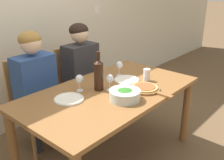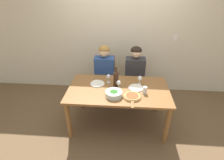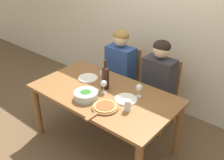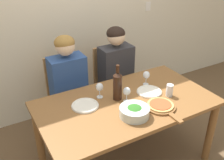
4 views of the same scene
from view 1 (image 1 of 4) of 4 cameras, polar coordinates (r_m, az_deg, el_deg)
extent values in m
plane|color=brown|center=(2.70, -0.47, -16.66)|extent=(40.00, 40.00, 0.00)
cube|color=beige|center=(3.11, -18.47, 14.51)|extent=(10.00, 0.05, 2.70)
cube|color=white|center=(3.78, -3.29, 15.00)|extent=(0.08, 0.01, 0.12)
cube|color=brown|center=(2.33, -0.52, -2.68)|extent=(1.64, 0.91, 0.04)
cylinder|color=brown|center=(2.88, 15.78, -6.72)|extent=(0.08, 0.08, 0.69)
cylinder|color=brown|center=(2.38, -20.72, -13.65)|extent=(0.08, 0.08, 0.69)
cylinder|color=brown|center=(3.25, 3.16, -2.62)|extent=(0.08, 0.08, 0.69)
cube|color=#9E7042|center=(2.77, -16.01, -5.99)|extent=(0.42, 0.42, 0.04)
cube|color=#9E7042|center=(2.83, -18.73, -0.05)|extent=(0.38, 0.03, 0.48)
cylinder|color=#9E7042|center=(2.66, -16.66, -12.92)|extent=(0.04, 0.04, 0.41)
cylinder|color=#9E7042|center=(2.83, -10.16, -9.96)|extent=(0.04, 0.04, 0.41)
cylinder|color=#9E7042|center=(2.95, -20.76, -9.85)|extent=(0.04, 0.04, 0.41)
cylinder|color=#9E7042|center=(3.11, -14.65, -7.40)|extent=(0.04, 0.04, 0.41)
cube|color=#9E7042|center=(3.10, -6.80, -2.32)|extent=(0.42, 0.42, 0.04)
cube|color=#9E7042|center=(3.14, -9.41, 2.93)|extent=(0.38, 0.03, 0.48)
cylinder|color=#9E7042|center=(2.95, -6.84, -8.37)|extent=(0.04, 0.04, 0.41)
cylinder|color=#9E7042|center=(3.19, -1.78, -5.88)|extent=(0.04, 0.04, 0.41)
cylinder|color=#9E7042|center=(3.22, -11.44, -6.07)|extent=(0.04, 0.04, 0.41)
cylinder|color=#9E7042|center=(3.43, -6.46, -3.95)|extent=(0.04, 0.04, 0.41)
cylinder|color=#28282D|center=(2.77, -16.21, -10.90)|extent=(0.10, 0.10, 0.45)
cylinder|color=#28282D|center=(2.85, -13.18, -9.58)|extent=(0.10, 0.10, 0.45)
cube|color=navy|center=(2.64, -16.40, -0.55)|extent=(0.38, 0.22, 0.54)
cylinder|color=navy|center=(2.41, -16.77, -6.57)|extent=(0.07, 0.31, 0.14)
cylinder|color=navy|center=(2.62, -9.46, -3.66)|extent=(0.07, 0.31, 0.14)
sphere|color=beige|center=(2.53, -17.31, 7.69)|extent=(0.20, 0.20, 0.20)
ellipsoid|color=olive|center=(2.53, -17.51, 8.49)|extent=(0.21, 0.21, 0.15)
cylinder|color=#28282D|center=(3.08, -6.86, -6.72)|extent=(0.10, 0.10, 0.45)
cylinder|color=#28282D|center=(3.19, -4.47, -5.60)|extent=(0.10, 0.10, 0.45)
cube|color=#2D2D33|center=(2.98, -6.78, 2.66)|extent=(0.38, 0.22, 0.54)
cylinder|color=#2D2D33|center=(2.74, -6.25, -2.36)|extent=(0.07, 0.31, 0.14)
cylinder|color=#2D2D33|center=(3.00, -0.67, -0.07)|extent=(0.07, 0.31, 0.14)
sphere|color=beige|center=(2.88, -7.12, 10.03)|extent=(0.20, 0.20, 0.20)
ellipsoid|color=black|center=(2.88, -7.28, 10.74)|extent=(0.21, 0.21, 0.15)
cylinder|color=black|center=(2.30, -2.92, 0.73)|extent=(0.08, 0.08, 0.25)
cone|color=black|center=(2.25, -2.99, 4.05)|extent=(0.08, 0.08, 0.03)
cylinder|color=black|center=(2.24, -3.01, 5.33)|extent=(0.03, 0.03, 0.07)
cylinder|color=silver|center=(2.13, 2.81, -3.28)|extent=(0.26, 0.26, 0.08)
ellipsoid|color=#2D6B23|center=(2.13, 2.81, -3.18)|extent=(0.21, 0.21, 0.09)
cylinder|color=silver|center=(2.17, -9.35, -4.16)|extent=(0.25, 0.25, 0.01)
torus|color=silver|center=(2.17, -9.36, -4.02)|extent=(0.24, 0.24, 0.01)
cylinder|color=silver|center=(2.54, 3.18, -0.03)|extent=(0.25, 0.25, 0.01)
torus|color=silver|center=(2.54, 3.19, 0.10)|extent=(0.24, 0.24, 0.01)
cylinder|color=brown|center=(2.35, 7.07, -1.91)|extent=(0.28, 0.28, 0.02)
cube|color=brown|center=(2.25, 11.45, -3.25)|extent=(0.04, 0.14, 0.02)
cylinder|color=tan|center=(2.34, 7.09, -1.58)|extent=(0.24, 0.24, 0.01)
cylinder|color=#AD4C28|center=(2.34, 7.10, -1.39)|extent=(0.19, 0.19, 0.01)
cylinder|color=silver|center=(2.33, -7.00, -2.28)|extent=(0.06, 0.06, 0.01)
cylinder|color=silver|center=(2.31, -7.04, -1.36)|extent=(0.01, 0.01, 0.07)
ellipsoid|color=silver|center=(2.29, -7.12, 0.23)|extent=(0.07, 0.07, 0.08)
ellipsoid|color=maroon|center=(2.29, -7.10, -0.05)|extent=(0.06, 0.06, 0.03)
cylinder|color=silver|center=(2.68, 1.58, 1.03)|extent=(0.06, 0.06, 0.01)
cylinder|color=silver|center=(2.66, 1.59, 1.85)|extent=(0.01, 0.01, 0.07)
ellipsoid|color=silver|center=(2.64, 1.60, 3.26)|extent=(0.07, 0.07, 0.08)
ellipsoid|color=maroon|center=(2.64, 1.60, 3.01)|extent=(0.06, 0.06, 0.03)
cylinder|color=silver|center=(2.32, -0.53, -2.22)|extent=(0.06, 0.06, 0.01)
cylinder|color=silver|center=(2.30, -0.53, -1.30)|extent=(0.01, 0.01, 0.07)
ellipsoid|color=silver|center=(2.28, -0.53, 0.31)|extent=(0.07, 0.07, 0.08)
ellipsoid|color=maroon|center=(2.28, -0.53, 0.02)|extent=(0.06, 0.06, 0.03)
cylinder|color=silver|center=(2.54, 7.56, 1.11)|extent=(0.07, 0.07, 0.12)
camera|label=2|loc=(2.03, 79.31, 22.54)|focal=28.00mm
camera|label=3|loc=(3.35, 54.10, 23.43)|focal=42.00mm
camera|label=4|loc=(0.68, 89.48, 39.05)|focal=42.00mm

